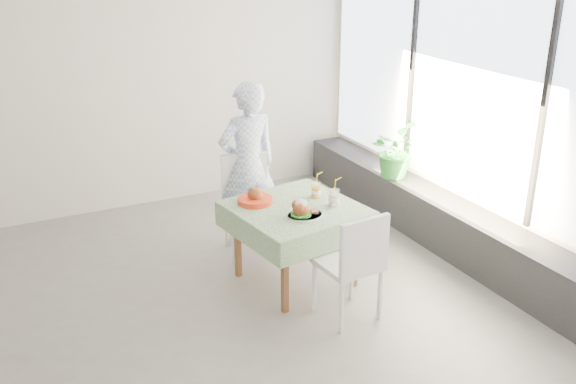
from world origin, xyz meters
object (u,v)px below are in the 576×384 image
chair_near (348,285)px  diner (248,165)px  potted_plant (394,150)px  cafe_table (295,236)px  chair_far (249,224)px  juice_cup_orange (316,191)px  main_dish (303,211)px

chair_near → diner: size_ratio=0.56×
potted_plant → cafe_table: bearing=-153.7°
chair_far → juice_cup_orange: (0.40, -0.63, 0.50)m
main_dish → diner: bearing=90.1°
diner → chair_near: bearing=92.5°
chair_far → potted_plant: size_ratio=1.60×
chair_far → juice_cup_orange: size_ratio=3.59×
chair_near → juice_cup_orange: bearing=79.8°
cafe_table → diner: bearing=93.0°
main_dish → potted_plant: bearing=31.7°
cafe_table → chair_far: bearing=100.3°
diner → main_dish: 1.17m
main_dish → chair_far: bearing=95.2°
main_dish → juice_cup_orange: bearing=47.3°
cafe_table → potted_plant: potted_plant is taller
diner → potted_plant: 1.67m
chair_far → main_dish: 1.09m
cafe_table → main_dish: main_dish is taller
cafe_table → chair_far: chair_far is taller
main_dish → cafe_table: bearing=78.2°
chair_far → diner: (0.09, 0.20, 0.54)m
chair_far → chair_near: 1.49m
cafe_table → main_dish: (-0.05, -0.23, 0.33)m
diner → juice_cup_orange: (0.32, -0.83, -0.04)m
diner → chair_far: bearing=63.3°
juice_cup_orange → cafe_table: bearing=-156.6°
cafe_table → chair_near: bearing=-80.7°
juice_cup_orange → potted_plant: size_ratio=0.45×
chair_far → main_dish: bearing=-84.8°
diner → main_dish: size_ratio=5.35×
juice_cup_orange → potted_plant: (1.34, 0.68, -0.00)m
cafe_table → chair_far: (-0.13, 0.75, -0.16)m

